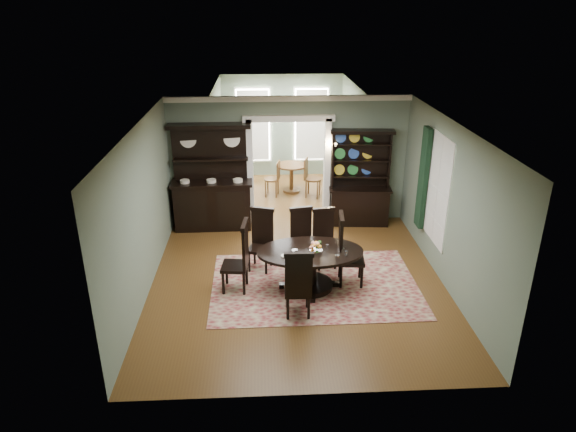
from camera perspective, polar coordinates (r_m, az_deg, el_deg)
name	(u,v)px	position (r m, az deg, el deg)	size (l,w,h in m)	color
room	(298,204)	(9.17, 1.09, 1.29)	(5.51, 6.01, 3.01)	brown
parlor	(284,134)	(14.42, -0.48, 9.14)	(3.51, 3.50, 3.01)	brown
doorway_trim	(289,156)	(11.95, 0.08, 6.71)	(2.08, 0.25, 2.57)	white
right_window	(431,184)	(10.51, 15.57, 3.44)	(0.15, 1.47, 2.12)	white
wall_sconce	(331,145)	(11.82, 4.77, 7.81)	(0.27, 0.21, 0.21)	#AE852E
rug	(315,285)	(9.75, 2.98, -7.63)	(3.84, 2.62, 0.01)	maroon
dining_table	(310,262)	(9.42, 2.46, -5.12)	(1.95, 1.81, 0.76)	black
centerpiece	(316,249)	(9.24, 3.13, -3.71)	(1.21, 0.77, 0.20)	white
chair_far_left	(261,237)	(10.09, -2.98, -2.34)	(0.57, 0.56, 1.25)	black
chair_far_mid	(302,235)	(10.19, 1.55, -2.17)	(0.52, 0.50, 1.21)	black
chair_far_right	(324,236)	(10.22, 4.05, -2.21)	(0.50, 0.48, 1.19)	black
chair_end_left	(240,255)	(9.30, -5.31, -4.35)	(0.53, 0.55, 1.36)	black
chair_end_right	(345,248)	(9.53, 6.40, -3.58)	(0.53, 0.56, 1.39)	black
chair_near	(298,283)	(8.49, 1.15, -7.45)	(0.49, 0.45, 1.26)	black
sideboard	(212,193)	(11.96, -8.39, 2.59)	(1.85, 0.67, 2.43)	black
welsh_dresser	(360,191)	(12.17, 7.96, 2.82)	(1.48, 0.65, 2.25)	black
parlor_table	(291,174)	(14.19, 0.38, 4.68)	(0.85, 0.85, 0.78)	brown
parlor_chair_left	(274,177)	(13.88, -1.53, 4.31)	(0.44, 0.43, 0.98)	brown
parlor_chair_right	(310,177)	(13.83, 2.49, 4.40)	(0.49, 0.48, 1.05)	brown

